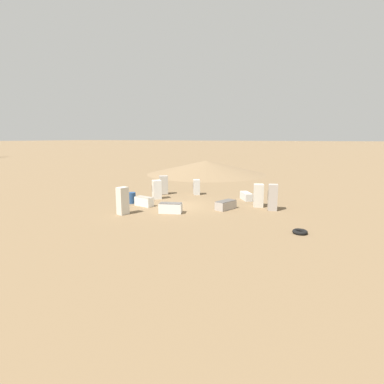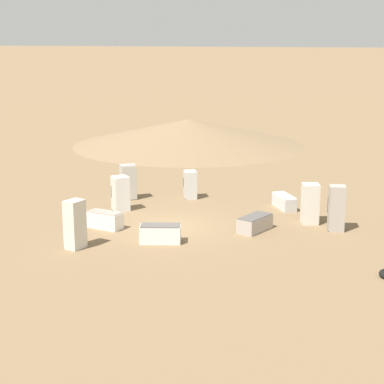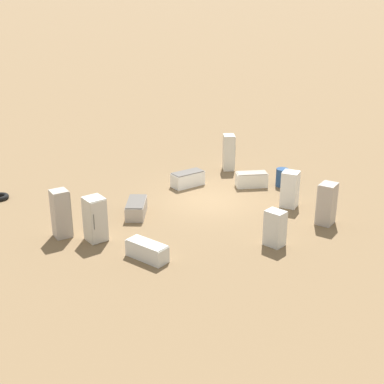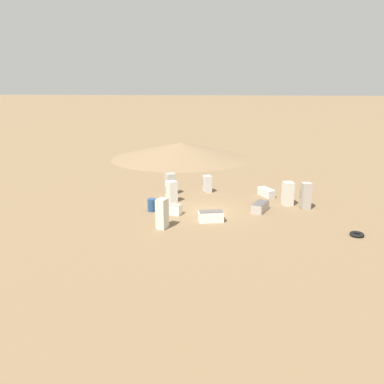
% 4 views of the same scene
% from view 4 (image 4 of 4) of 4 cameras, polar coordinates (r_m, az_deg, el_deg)
% --- Properties ---
extents(ground_plane, '(1000.00, 1000.00, 0.00)m').
position_cam_4_polar(ground_plane, '(26.92, 2.57, -2.89)').
color(ground_plane, brown).
extents(dirt_mound, '(17.44, 17.44, 1.97)m').
position_cam_4_polar(dirt_mound, '(47.45, -1.73, 6.38)').
color(dirt_mound, '#7F6647').
rests_on(dirt_mound, ground_plane).
extents(discarded_fridge_0, '(1.68, 1.43, 0.65)m').
position_cam_4_polar(discarded_fridge_0, '(31.05, 11.23, -0.04)').
color(discarded_fridge_0, silver).
rests_on(discarded_fridge_0, ground_plane).
extents(discarded_fridge_1, '(1.84, 1.28, 0.65)m').
position_cam_4_polar(discarded_fridge_1, '(27.18, 10.35, -2.23)').
color(discarded_fridge_1, '#A89E93').
rests_on(discarded_fridge_1, ground_plane).
extents(discarded_fridge_2, '(0.76, 0.79, 1.95)m').
position_cam_4_polar(discarded_fridge_2, '(28.33, 16.95, -0.56)').
color(discarded_fridge_2, '#A89E93').
rests_on(discarded_fridge_2, ground_plane).
extents(discarded_fridge_3, '(0.92, 1.61, 0.73)m').
position_cam_4_polar(discarded_fridge_3, '(26.19, -3.29, -2.59)').
color(discarded_fridge_3, silver).
rests_on(discarded_fridge_3, ground_plane).
extents(discarded_fridge_4, '(0.99, 0.99, 1.64)m').
position_cam_4_polar(discarded_fridge_4, '(28.84, -3.16, 0.06)').
color(discarded_fridge_4, white).
rests_on(discarded_fridge_4, ground_plane).
extents(discarded_fridge_5, '(0.82, 0.75, 1.92)m').
position_cam_4_polar(discarded_fridge_5, '(23.40, -4.58, -3.30)').
color(discarded_fridge_5, beige).
rests_on(discarded_fridge_5, ground_plane).
extents(discarded_fridge_6, '(0.90, 0.86, 1.42)m').
position_cam_4_polar(discarded_fridge_6, '(31.60, 2.33, 1.23)').
color(discarded_fridge_6, silver).
rests_on(discarded_fridge_6, ground_plane).
extents(discarded_fridge_7, '(1.18, 1.76, 0.73)m').
position_cam_4_polar(discarded_fridge_7, '(24.70, 2.89, -3.71)').
color(discarded_fridge_7, white).
rests_on(discarded_fridge_7, ground_plane).
extents(discarded_fridge_8, '(0.97, 0.92, 1.77)m').
position_cam_4_polar(discarded_fridge_8, '(28.94, 14.38, -0.22)').
color(discarded_fridge_8, beige).
rests_on(discarded_fridge_8, ground_plane).
extents(discarded_fridge_9, '(0.97, 0.99, 1.77)m').
position_cam_4_polar(discarded_fridge_9, '(30.96, -3.29, 1.25)').
color(discarded_fridge_9, '#A89E93').
rests_on(discarded_fridge_9, ground_plane).
extents(scrap_tire, '(0.83, 0.83, 0.21)m').
position_cam_4_polar(scrap_tire, '(24.44, 23.82, -5.93)').
color(scrap_tire, black).
rests_on(scrap_tire, ground_plane).
extents(rusty_barrel, '(0.61, 0.61, 0.90)m').
position_cam_4_polar(rusty_barrel, '(26.88, -6.14, -1.99)').
color(rusty_barrel, navy).
rests_on(rusty_barrel, ground_plane).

